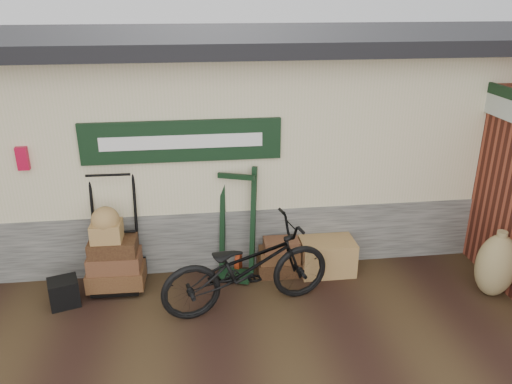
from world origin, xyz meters
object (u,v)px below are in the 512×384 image
at_px(porter_trolley, 114,223).
at_px(black_trunk, 64,292).
at_px(bicycle, 247,262).
at_px(green_barrow, 237,223).
at_px(wicker_hamper, 327,256).
at_px(suitcase_stack, 279,256).

height_order(porter_trolley, black_trunk, porter_trolley).
bearing_deg(bicycle, porter_trolley, 51.90).
height_order(porter_trolley, bicycle, porter_trolley).
bearing_deg(green_barrow, wicker_hamper, 14.47).
relative_size(wicker_hamper, bicycle, 0.35).
xyz_separation_m(green_barrow, bicycle, (0.05, -0.83, -0.15)).
distance_m(green_barrow, suitcase_stack, 0.79).
xyz_separation_m(suitcase_stack, wicker_hamper, (0.68, -0.04, -0.02)).
bearing_deg(bicycle, green_barrow, -9.36).
distance_m(suitcase_stack, black_trunk, 2.90).
bearing_deg(green_barrow, suitcase_stack, 11.92).
xyz_separation_m(porter_trolley, wicker_hamper, (2.92, -0.11, -0.65)).
distance_m(porter_trolley, suitcase_stack, 2.32).
xyz_separation_m(wicker_hamper, black_trunk, (-3.55, -0.37, -0.07)).
relative_size(wicker_hamper, black_trunk, 2.11).
height_order(suitcase_stack, bicycle, bicycle).
distance_m(porter_trolley, green_barrow, 1.65).
xyz_separation_m(suitcase_stack, bicycle, (-0.54, -0.74, 0.37)).
xyz_separation_m(wicker_hamper, bicycle, (-1.23, -0.70, 0.39)).
bearing_deg(wicker_hamper, bicycle, -150.30).
height_order(black_trunk, bicycle, bicycle).
relative_size(green_barrow, black_trunk, 4.36).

